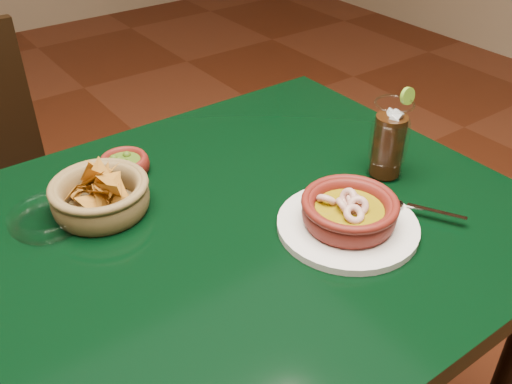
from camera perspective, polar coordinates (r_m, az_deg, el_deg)
dining_table at (r=0.97m, az=-7.47°, el=-9.97°), size 1.20×0.80×0.75m
shrimp_plate at (r=0.93m, az=9.29°, el=-2.22°), size 0.28×0.23×0.07m
chip_basket at (r=1.00m, az=-15.31°, el=-0.33°), size 0.20×0.20×0.12m
guacamole_ramekin at (r=1.10m, az=-13.03°, el=2.68°), size 0.11×0.11×0.04m
cola_drink at (r=1.06m, az=13.15°, el=5.03°), size 0.15×0.15×0.17m
glass_ashtray at (r=1.00m, az=-20.16°, el=-2.46°), size 0.13×0.13×0.03m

